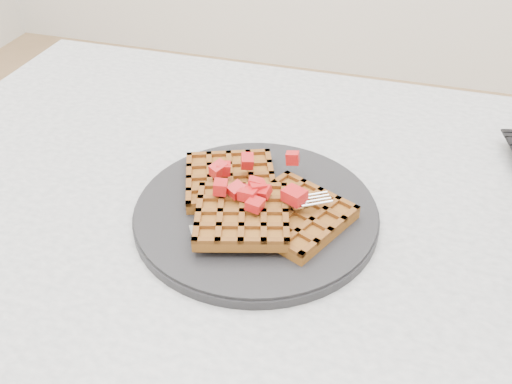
# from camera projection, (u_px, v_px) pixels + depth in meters

# --- Properties ---
(table) EXTENTS (1.20, 0.80, 0.75)m
(table) POSITION_uv_depth(u_px,v_px,m) (298.00, 273.00, 0.80)
(table) COLOR silver
(table) RESTS_ON ground
(plate) EXTENTS (0.30, 0.30, 0.02)m
(plate) POSITION_uv_depth(u_px,v_px,m) (256.00, 212.00, 0.71)
(plate) COLOR black
(plate) RESTS_ON table
(waffles) EXTENTS (0.24, 0.22, 0.03)m
(waffles) POSITION_uv_depth(u_px,v_px,m) (255.00, 202.00, 0.69)
(waffles) COLOR #92571F
(waffles) RESTS_ON plate
(strawberry_pile) EXTENTS (0.15, 0.15, 0.02)m
(strawberry_pile) POSITION_uv_depth(u_px,v_px,m) (256.00, 183.00, 0.68)
(strawberry_pile) COLOR #9D0005
(strawberry_pile) RESTS_ON waffles
(fork) EXTENTS (0.17, 0.12, 0.02)m
(fork) POSITION_uv_depth(u_px,v_px,m) (272.00, 220.00, 0.67)
(fork) COLOR silver
(fork) RESTS_ON plate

